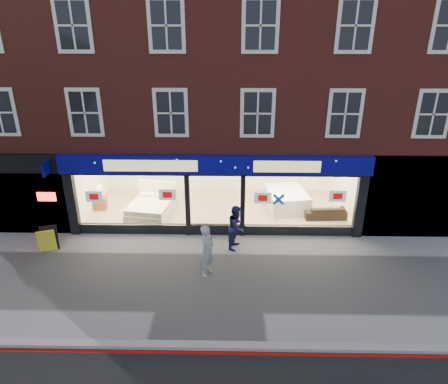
{
  "coord_description": "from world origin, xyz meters",
  "views": [
    {
      "loc": [
        0.61,
        -10.74,
        7.73
      ],
      "look_at": [
        0.35,
        2.5,
        2.04
      ],
      "focal_mm": 32.0,
      "sensor_mm": 36.0,
      "label": 1
    }
  ],
  "objects_px": {
    "mattress_stack": "(286,200)",
    "display_bed": "(152,207)",
    "pedestrian_blue": "(237,227)",
    "pedestrian_grey": "(207,251)",
    "sofa": "(326,212)",
    "a_board": "(48,239)"
  },
  "relations": [
    {
      "from": "a_board",
      "to": "pedestrian_blue",
      "type": "height_order",
      "value": "pedestrian_blue"
    },
    {
      "from": "display_bed",
      "to": "pedestrian_grey",
      "type": "relative_size",
      "value": 1.3
    },
    {
      "from": "display_bed",
      "to": "pedestrian_blue",
      "type": "xyz_separation_m",
      "value": [
        3.61,
        -2.49,
        0.41
      ]
    },
    {
      "from": "a_board",
      "to": "pedestrian_blue",
      "type": "bearing_deg",
      "value": -15.45
    },
    {
      "from": "display_bed",
      "to": "sofa",
      "type": "relative_size",
      "value": 1.27
    },
    {
      "from": "mattress_stack",
      "to": "pedestrian_blue",
      "type": "distance_m",
      "value": 3.9
    },
    {
      "from": "a_board",
      "to": "pedestrian_blue",
      "type": "relative_size",
      "value": 0.56
    },
    {
      "from": "mattress_stack",
      "to": "a_board",
      "type": "xyz_separation_m",
      "value": [
        -9.03,
        -3.61,
        -0.03
      ]
    },
    {
      "from": "display_bed",
      "to": "a_board",
      "type": "xyz_separation_m",
      "value": [
        -3.21,
        -2.9,
        0.04
      ]
    },
    {
      "from": "mattress_stack",
      "to": "sofa",
      "type": "relative_size",
      "value": 1.24
    },
    {
      "from": "sofa",
      "to": "pedestrian_grey",
      "type": "distance_m",
      "value": 6.27
    },
    {
      "from": "mattress_stack",
      "to": "pedestrian_blue",
      "type": "bearing_deg",
      "value": -124.67
    },
    {
      "from": "sofa",
      "to": "pedestrian_grey",
      "type": "xyz_separation_m",
      "value": [
        -4.75,
        -4.06,
        0.53
      ]
    },
    {
      "from": "sofa",
      "to": "a_board",
      "type": "relative_size",
      "value": 1.93
    },
    {
      "from": "a_board",
      "to": "pedestrian_grey",
      "type": "distance_m",
      "value": 6.01
    },
    {
      "from": "mattress_stack",
      "to": "pedestrian_blue",
      "type": "relative_size",
      "value": 1.35
    },
    {
      "from": "mattress_stack",
      "to": "pedestrian_grey",
      "type": "xyz_separation_m",
      "value": [
        -3.18,
        -4.95,
        0.39
      ]
    },
    {
      "from": "mattress_stack",
      "to": "a_board",
      "type": "height_order",
      "value": "a_board"
    },
    {
      "from": "sofa",
      "to": "pedestrian_blue",
      "type": "xyz_separation_m",
      "value": [
        -3.78,
        -2.31,
        0.47
      ]
    },
    {
      "from": "pedestrian_blue",
      "to": "mattress_stack",
      "type": "bearing_deg",
      "value": -16.51
    },
    {
      "from": "mattress_stack",
      "to": "pedestrian_grey",
      "type": "height_order",
      "value": "pedestrian_grey"
    },
    {
      "from": "mattress_stack",
      "to": "display_bed",
      "type": "bearing_deg",
      "value": -173.03
    }
  ]
}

